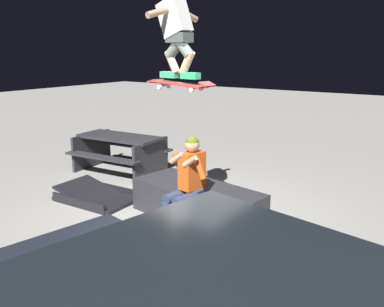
# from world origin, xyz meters

# --- Properties ---
(ground_plane) EXTENTS (40.00, 40.00, 0.00)m
(ground_plane) POSITION_xyz_m (0.00, 0.00, 0.00)
(ground_plane) COLOR gray
(ledge_box_main) EXTENTS (2.08, 1.16, 0.50)m
(ledge_box_main) POSITION_xyz_m (-0.15, -0.14, 0.25)
(ledge_box_main) COLOR #28282D
(ledge_box_main) RESTS_ON ground
(person_sitting_on_ledge) EXTENTS (0.60, 0.78, 1.33)m
(person_sitting_on_ledge) POSITION_xyz_m (-0.32, 0.37, 0.74)
(person_sitting_on_ledge) COLOR #2D3856
(person_sitting_on_ledge) RESTS_ON ground
(skateboard) EXTENTS (1.04, 0.32, 0.13)m
(skateboard) POSITION_xyz_m (-0.17, 0.30, 1.99)
(skateboard) COLOR #B72D2D
(skater_airborne) EXTENTS (0.63, 0.89, 1.12)m
(skater_airborne) POSITION_xyz_m (-0.11, 0.29, 2.68)
(skater_airborne) COLOR #2D9E66
(kicker_ramp) EXTENTS (1.30, 0.86, 0.33)m
(kicker_ramp) POSITION_xyz_m (1.64, 0.17, 0.05)
(kicker_ramp) COLOR black
(kicker_ramp) RESTS_ON ground
(picnic_table_back) EXTENTS (1.79, 1.46, 0.75)m
(picnic_table_back) POSITION_xyz_m (2.48, -1.28, 0.50)
(picnic_table_back) COLOR #28282D
(picnic_table_back) RESTS_ON ground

